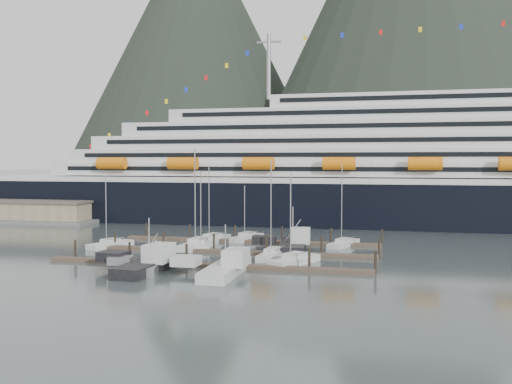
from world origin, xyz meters
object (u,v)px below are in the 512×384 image
sailboat_g (343,244)px  trawler_b (148,265)px  cruise_ship (436,174)px  sailboat_d (273,255)px  sailboat_e (212,240)px  trawler_c (224,268)px  trawler_e (292,245)px  sailboat_c (201,245)px  sailboat_b (198,245)px  warehouse (19,211)px  sailboat_a (110,245)px  sailboat_h (294,261)px  trawler_a (148,264)px  sailboat_f (247,238)px

sailboat_g → trawler_b: size_ratio=1.40×
cruise_ship → sailboat_d: bearing=-116.5°
sailboat_e → sailboat_g: bearing=-77.8°
trawler_c → trawler_e: bearing=-13.8°
cruise_ship → sailboat_c: cruise_ship is taller
sailboat_b → sailboat_c: (0.38, 0.29, -0.04)m
sailboat_d → trawler_b: 20.93m
sailboat_c → sailboat_e: bearing=-17.9°
warehouse → cruise_ship: bearing=7.2°
sailboat_d → sailboat_e: (-14.80, 14.89, -0.00)m
sailboat_b → sailboat_c: size_ratio=1.28×
cruise_ship → sailboat_a: 77.15m
sailboat_a → trawler_c: bearing=-105.7°
trawler_b → sailboat_b: bearing=-11.3°
sailboat_h → warehouse: bearing=82.8°
sailboat_d → cruise_ship: bearing=-22.9°
sailboat_b → trawler_c: sailboat_b is taller
warehouse → trawler_c: trawler_c is taller
sailboat_c → sailboat_g: 25.10m
sailboat_b → trawler_e: 16.54m
sailboat_e → trawler_c: 32.39m
sailboat_e → trawler_b: sailboat_e is taller
sailboat_h → trawler_b: sailboat_h is taller
sailboat_e → trawler_c: (11.53, -30.27, 0.50)m
sailboat_c → trawler_e: size_ratio=1.06×
sailboat_d → trawler_a: sailboat_d is taller
sailboat_c → sailboat_h: size_ratio=1.01×
sailboat_a → sailboat_b: sailboat_b is taller
sailboat_e → trawler_b: size_ratio=1.33×
trawler_c → trawler_e: trawler_e is taller
trawler_b → sailboat_d: bearing=-55.4°
sailboat_d → sailboat_f: sailboat_d is taller
trawler_e → cruise_ship: bearing=-35.5°
sailboat_a → sailboat_h: sailboat_h is taller
cruise_ship → trawler_b: cruise_ship is taller
warehouse → sailboat_g: bearing=-17.7°
sailboat_b → trawler_a: (0.64, -22.43, 0.52)m
trawler_b → trawler_e: (15.90, 22.46, 0.14)m
sailboat_a → sailboat_f: 25.39m
warehouse → sailboat_h: sailboat_h is taller
warehouse → trawler_c: size_ratio=3.17×
sailboat_d → trawler_c: (-3.28, -15.38, 0.50)m
cruise_ship → trawler_c: 77.10m
sailboat_d → trawler_e: bearing=-10.3°
cruise_ship → warehouse: bearing=-172.8°
sailboat_g → sailboat_h: (-5.23, -20.12, 0.01)m
trawler_a → trawler_c: 10.87m
cruise_ship → sailboat_f: cruise_ship is taller
sailboat_d → sailboat_e: size_ratio=1.09×
cruise_ship → sailboat_g: size_ratio=13.97×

